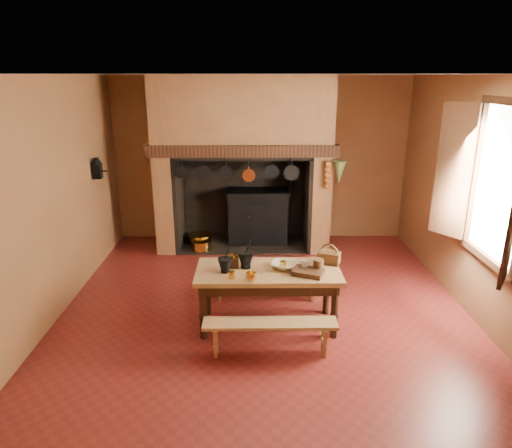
{
  "coord_description": "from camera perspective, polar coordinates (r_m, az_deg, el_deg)",
  "views": [
    {
      "loc": [
        -0.16,
        -5.05,
        2.8
      ],
      "look_at": [
        -0.11,
        0.3,
        1.04
      ],
      "focal_mm": 32.0,
      "sensor_mm": 36.0,
      "label": 1
    }
  ],
  "objects": [
    {
      "name": "mortar_large",
      "position": [
        5.17,
        -1.29,
        -4.37
      ],
      "size": [
        0.19,
        0.19,
        0.33
      ],
      "rotation": [
        0.0,
        0.0,
        0.16
      ],
      "color": "black",
      "rests_on": "work_table"
    },
    {
      "name": "back_wall",
      "position": [
        7.93,
        0.6,
        8.05
      ],
      "size": [
        5.0,
        0.02,
        2.8
      ],
      "primitive_type": "cube",
      "color": "olive",
      "rests_on": "floor"
    },
    {
      "name": "iron_range",
      "position": [
        7.85,
        0.31,
        1.06
      ],
      "size": [
        1.12,
        0.55,
        1.6
      ],
      "color": "black",
      "rests_on": "floor"
    },
    {
      "name": "mixing_bowl",
      "position": [
        5.19,
        3.52,
        -5.18
      ],
      "size": [
        0.37,
        0.37,
        0.07
      ],
      "primitive_type": "imported",
      "rotation": [
        0.0,
        0.0,
        -0.35
      ],
      "color": "#BCBA91",
      "rests_on": "work_table"
    },
    {
      "name": "window",
      "position": [
        5.4,
        27.21,
        4.44
      ],
      "size": [
        0.39,
        1.75,
        1.76
      ],
      "color": "white",
      "rests_on": "wall_right"
    },
    {
      "name": "bench_front",
      "position": [
        4.82,
        1.76,
        -13.14
      ],
      "size": [
        1.38,
        0.24,
        0.39
      ],
      "color": "tan",
      "rests_on": "floor"
    },
    {
      "name": "work_table",
      "position": [
        5.21,
        1.53,
        -6.83
      ],
      "size": [
        1.63,
        0.72,
        0.7
      ],
      "color": "tan",
      "rests_on": "floor"
    },
    {
      "name": "wall_right",
      "position": [
        5.88,
        26.37,
        2.52
      ],
      "size": [
        0.02,
        5.5,
        2.8
      ],
      "primitive_type": "cube",
      "color": "olive",
      "rests_on": "floor"
    },
    {
      "name": "wall_left",
      "position": [
        5.74,
        -24.64,
        2.43
      ],
      "size": [
        0.02,
        5.5,
        2.8
      ],
      "primitive_type": "cube",
      "color": "olive",
      "rests_on": "floor"
    },
    {
      "name": "wall_coffee_mill",
      "position": [
        7.1,
        -19.27,
        6.78
      ],
      "size": [
        0.23,
        0.16,
        0.31
      ],
      "color": "black",
      "rests_on": "wall_left"
    },
    {
      "name": "mortar_small",
      "position": [
        5.07,
        -3.9,
        -5.08
      ],
      "size": [
        0.16,
        0.16,
        0.28
      ],
      "rotation": [
        0.0,
        0.0,
        -0.27
      ],
      "color": "black",
      "rests_on": "work_table"
    },
    {
      "name": "ceiling",
      "position": [
        5.05,
        1.29,
        18.22
      ],
      "size": [
        5.5,
        5.5,
        0.0
      ],
      "primitive_type": "plane",
      "rotation": [
        3.14,
        0.0,
        0.0
      ],
      "color": "silver",
      "rests_on": "back_wall"
    },
    {
      "name": "wicker_basket",
      "position": [
        5.38,
        9.11,
        -4.06
      ],
      "size": [
        0.29,
        0.25,
        0.24
      ],
      "rotation": [
        0.0,
        0.0,
        -0.37
      ],
      "color": "#472F15",
      "rests_on": "work_table"
    },
    {
      "name": "stoneware_crock",
      "position": [
        5.12,
        7.8,
        -5.18
      ],
      "size": [
        0.15,
        0.15,
        0.15
      ],
      "primitive_type": "cylinder",
      "rotation": [
        0.0,
        0.0,
        0.34
      ],
      "color": "#50341D",
      "rests_on": "work_table"
    },
    {
      "name": "wooden_tray",
      "position": [
        5.07,
        6.54,
        -5.99
      ],
      "size": [
        0.39,
        0.34,
        0.06
      ],
      "primitive_type": "cube",
      "rotation": [
        0.0,
        0.0,
        -0.39
      ],
      "color": "#331910",
      "rests_on": "work_table"
    },
    {
      "name": "wall_front",
      "position": [
        2.7,
        2.93,
        -13.03
      ],
      "size": [
        5.0,
        0.02,
        2.8
      ],
      "primitive_type": "cube",
      "color": "olive",
      "rests_on": "floor"
    },
    {
      "name": "brass_cup",
      "position": [
        4.89,
        -0.59,
        -6.56
      ],
      "size": [
        0.14,
        0.14,
        0.09
      ],
      "primitive_type": "imported",
      "rotation": [
        0.0,
        0.0,
        0.21
      ],
      "color": "gold",
      "rests_on": "work_table"
    },
    {
      "name": "onion_string",
      "position": [
        7.09,
        8.9,
        6.04
      ],
      "size": [
        0.12,
        0.1,
        0.46
      ],
      "primitive_type": null,
      "color": "#964B1B",
      "rests_on": "chimney_breast"
    },
    {
      "name": "floor",
      "position": [
        5.78,
        1.09,
        -10.77
      ],
      "size": [
        5.5,
        5.5,
        0.0
      ],
      "primitive_type": "plane",
      "color": "#5E1916",
      "rests_on": "ground"
    },
    {
      "name": "bench_back",
      "position": [
        5.9,
        1.29,
        -6.73
      ],
      "size": [
        1.48,
        0.26,
        0.42
      ],
      "color": "tan",
      "rests_on": "floor"
    },
    {
      "name": "coffee_grinder",
      "position": [
        5.21,
        -2.85,
        -4.68
      ],
      "size": [
        0.16,
        0.12,
        0.18
      ],
      "rotation": [
        0.0,
        0.0,
        -0.01
      ],
      "color": "#331910",
      "rests_on": "work_table"
    },
    {
      "name": "hanging_pans",
      "position": [
        7.01,
        -2.05,
        6.36
      ],
      "size": [
        1.92,
        0.29,
        0.27
      ],
      "color": "black",
      "rests_on": "chimney_breast"
    },
    {
      "name": "brass_mug_a",
      "position": [
        4.94,
        -3.09,
        -6.38
      ],
      "size": [
        0.08,
        0.08,
        0.08
      ],
      "primitive_type": "cylinder",
      "rotation": [
        0.0,
        0.0,
        0.2
      ],
      "color": "gold",
      "rests_on": "work_table"
    },
    {
      "name": "glass_jar",
      "position": [
        5.13,
        6.09,
        -5.2
      ],
      "size": [
        0.09,
        0.09,
        0.13
      ],
      "primitive_type": "cylinder",
      "rotation": [
        0.0,
        0.0,
        0.29
      ],
      "color": "beige",
      "rests_on": "work_table"
    },
    {
      "name": "herb_bunch",
      "position": [
        7.11,
        10.36,
        6.41
      ],
      "size": [
        0.2,
        0.2,
        0.35
      ],
      "primitive_type": "cone",
      "rotation": [
        3.14,
        0.0,
        0.0
      ],
      "color": "#4E592A",
      "rests_on": "chimney_breast"
    },
    {
      "name": "hearth_pans",
      "position": [
        7.81,
        -7.09,
        -2.2
      ],
      "size": [
        0.51,
        0.62,
        0.2
      ],
      "color": "gold",
      "rests_on": "floor"
    },
    {
      "name": "brass_mug_b",
      "position": [
        5.21,
        3.39,
        -5.06
      ],
      "size": [
        0.09,
        0.09,
        0.08
      ],
      "primitive_type": "cylinder",
      "rotation": [
        0.0,
        0.0,
        -0.3
      ],
      "color": "gold",
      "rests_on": "work_table"
    },
    {
      "name": "chimney_breast",
      "position": [
        7.43,
        -1.68,
        10.57
      ],
      "size": [
        2.95,
        0.96,
        2.8
      ],
      "color": "olive",
      "rests_on": "floor"
    }
  ]
}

